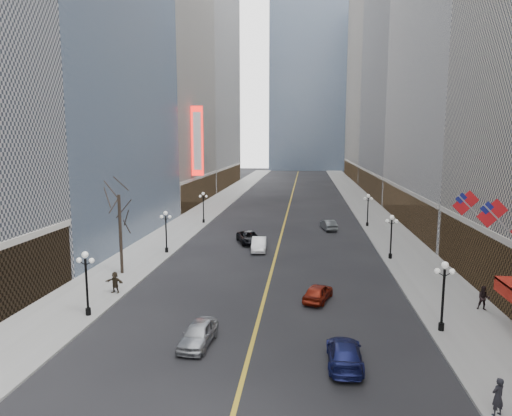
% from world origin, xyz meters
% --- Properties ---
extents(sidewalk_east, '(6.00, 230.00, 0.15)m').
position_xyz_m(sidewalk_east, '(14.00, 70.00, 0.07)').
color(sidewalk_east, gray).
rests_on(sidewalk_east, ground).
extents(sidewalk_west, '(6.00, 230.00, 0.15)m').
position_xyz_m(sidewalk_west, '(-14.00, 70.00, 0.07)').
color(sidewalk_west, gray).
rests_on(sidewalk_west, ground).
extents(lane_line, '(0.25, 200.00, 0.02)m').
position_xyz_m(lane_line, '(0.00, 80.00, 0.01)').
color(lane_line, gold).
rests_on(lane_line, ground).
extents(bldg_east_c, '(26.60, 40.60, 48.80)m').
position_xyz_m(bldg_east_c, '(29.88, 106.00, 24.18)').
color(bldg_east_c, gray).
rests_on(bldg_east_c, ground).
extents(bldg_east_d, '(26.60, 46.60, 62.80)m').
position_xyz_m(bldg_east_d, '(29.90, 149.00, 31.17)').
color(bldg_east_d, '#A79D8A').
rests_on(bldg_east_d, ground).
extents(bldg_west_c, '(26.60, 30.60, 50.80)m').
position_xyz_m(bldg_west_c, '(-29.88, 87.00, 25.19)').
color(bldg_west_c, '#A79D8A').
rests_on(bldg_west_c, ground).
extents(bldg_west_d, '(26.60, 38.60, 72.80)m').
position_xyz_m(bldg_west_d, '(-29.92, 121.00, 36.17)').
color(bldg_west_d, beige).
rests_on(bldg_west_d, ground).
extents(streetlamp_east_1, '(1.26, 0.44, 4.52)m').
position_xyz_m(streetlamp_east_1, '(11.80, 30.00, 2.90)').
color(streetlamp_east_1, black).
rests_on(streetlamp_east_1, sidewalk_east).
extents(streetlamp_east_2, '(1.26, 0.44, 4.52)m').
position_xyz_m(streetlamp_east_2, '(11.80, 48.00, 2.90)').
color(streetlamp_east_2, black).
rests_on(streetlamp_east_2, sidewalk_east).
extents(streetlamp_east_3, '(1.26, 0.44, 4.52)m').
position_xyz_m(streetlamp_east_3, '(11.80, 66.00, 2.90)').
color(streetlamp_east_3, black).
rests_on(streetlamp_east_3, sidewalk_east).
extents(streetlamp_west_1, '(1.26, 0.44, 4.52)m').
position_xyz_m(streetlamp_west_1, '(-11.80, 30.00, 2.90)').
color(streetlamp_west_1, black).
rests_on(streetlamp_west_1, sidewalk_west).
extents(streetlamp_west_2, '(1.26, 0.44, 4.52)m').
position_xyz_m(streetlamp_west_2, '(-11.80, 48.00, 2.90)').
color(streetlamp_west_2, black).
rests_on(streetlamp_west_2, sidewalk_west).
extents(streetlamp_west_3, '(1.26, 0.44, 4.52)m').
position_xyz_m(streetlamp_west_3, '(-11.80, 66.00, 2.90)').
color(streetlamp_west_3, black).
rests_on(streetlamp_west_3, sidewalk_west).
extents(flag_4, '(2.87, 0.12, 2.87)m').
position_xyz_m(flag_4, '(15.31, 32.00, 7.29)').
color(flag_4, '#B2B2B7').
rests_on(flag_4, ground).
extents(flag_5, '(2.87, 0.12, 2.87)m').
position_xyz_m(flag_5, '(15.31, 37.00, 7.29)').
color(flag_5, '#B2B2B7').
rests_on(flag_5, ground).
extents(theatre_marquee, '(2.00, 0.55, 12.00)m').
position_xyz_m(theatre_marquee, '(-15.88, 80.00, 12.00)').
color(theatre_marquee, red).
rests_on(theatre_marquee, ground).
extents(tree_west_far, '(3.60, 3.60, 7.92)m').
position_xyz_m(tree_west_far, '(-13.50, 40.00, 6.24)').
color(tree_west_far, '#2D231C').
rests_on(tree_west_far, sidewalk_west).
extents(car_nb_near, '(1.97, 4.24, 1.41)m').
position_xyz_m(car_nb_near, '(-3.18, 26.58, 0.70)').
color(car_nb_near, '#A5A8AD').
rests_on(car_nb_near, ground).
extents(car_nb_mid, '(1.84, 4.54, 1.47)m').
position_xyz_m(car_nb_mid, '(-2.00, 50.35, 0.73)').
color(car_nb_mid, silver).
rests_on(car_nb_mid, ground).
extents(car_nb_far, '(3.92, 5.56, 1.41)m').
position_xyz_m(car_nb_far, '(-3.52, 53.87, 0.70)').
color(car_nb_far, black).
rests_on(car_nb_far, ground).
extents(car_sb_near, '(1.93, 4.63, 1.34)m').
position_xyz_m(car_sb_near, '(5.31, 25.03, 0.67)').
color(car_sb_near, '#151A50').
rests_on(car_sb_near, ground).
extents(car_sb_mid, '(2.69, 4.19, 1.33)m').
position_xyz_m(car_sb_mid, '(4.13, 35.03, 0.66)').
color(car_sb_mid, maroon).
rests_on(car_sb_mid, ground).
extents(car_sb_far, '(2.35, 4.49, 1.41)m').
position_xyz_m(car_sb_far, '(6.24, 63.16, 0.70)').
color(car_sb_far, '#505558').
rests_on(car_sb_far, ground).
extents(ped_ne_corner, '(0.78, 0.70, 1.75)m').
position_xyz_m(ped_ne_corner, '(11.60, 20.86, 1.02)').
color(ped_ne_corner, black).
rests_on(ped_ne_corner, sidewalk_east).
extents(ped_east_walk, '(0.94, 0.66, 1.75)m').
position_xyz_m(ped_east_walk, '(15.80, 33.99, 1.03)').
color(ped_east_walk, black).
rests_on(ped_east_walk, sidewalk_east).
extents(ped_west_far, '(1.64, 0.74, 1.70)m').
position_xyz_m(ped_west_far, '(-11.87, 34.71, 1.00)').
color(ped_west_far, black).
rests_on(ped_west_far, sidewalk_west).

